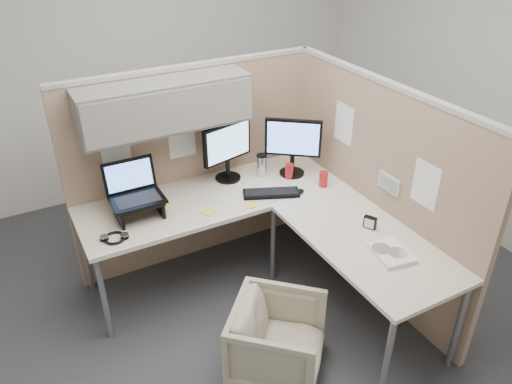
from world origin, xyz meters
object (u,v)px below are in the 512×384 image
office_chair (278,337)px  keyboard (271,193)px  desk (267,219)px  monitor_left (227,147)px

office_chair → keyboard: (0.45, 0.88, 0.46)m
desk → keyboard: size_ratio=4.78×
office_chair → keyboard: keyboard is taller
keyboard → desk: bearing=-102.3°
desk → monitor_left: (-0.02, 0.59, 0.32)m
desk → office_chair: 0.83m
office_chair → keyboard: bearing=15.6°
desk → monitor_left: monitor_left is taller
office_chair → keyboard: 1.09m
desk → office_chair: (-0.30, -0.66, -0.41)m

